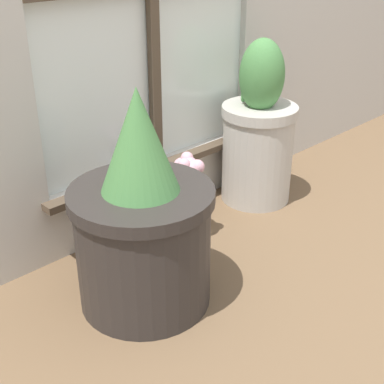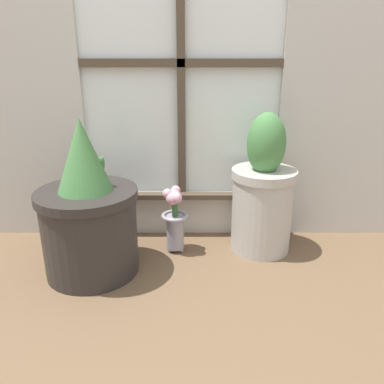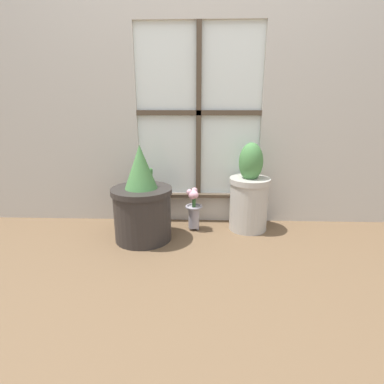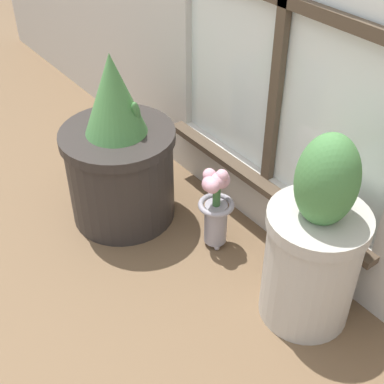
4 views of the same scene
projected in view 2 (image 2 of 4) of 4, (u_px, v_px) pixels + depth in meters
name	position (u px, v px, depth m)	size (l,w,h in m)	color
ground_plane	(178.00, 306.00, 1.35)	(10.00, 10.00, 0.00)	brown
potted_plant_left	(88.00, 215.00, 1.49)	(0.40, 0.40, 0.64)	#2D2826
potted_plant_right	(263.00, 194.00, 1.67)	(0.29, 0.29, 0.63)	#B7B2A8
flower_vase	(174.00, 216.00, 1.67)	(0.12, 0.12, 0.31)	#99939E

